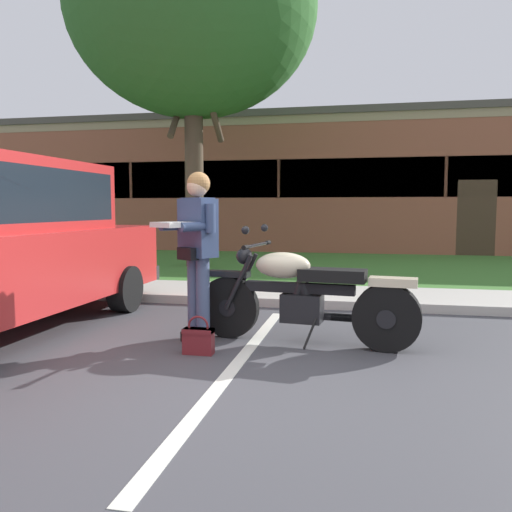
{
  "coord_description": "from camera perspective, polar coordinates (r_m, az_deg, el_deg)",
  "views": [
    {
      "loc": [
        0.98,
        -4.02,
        1.35
      ],
      "look_at": [
        -0.1,
        1.22,
        0.85
      ],
      "focal_mm": 36.27,
      "sensor_mm": 36.0,
      "label": 1
    }
  ],
  "objects": [
    {
      "name": "brick_building",
      "position": [
        20.87,
        5.07,
        7.37
      ],
      "size": [
        27.34,
        11.78,
        4.19
      ],
      "color": "#93513D",
      "rests_on": "ground"
    },
    {
      "name": "concrete_walk",
      "position": [
        7.94,
        4.38,
        -4.18
      ],
      "size": [
        60.0,
        1.5,
        0.08
      ],
      "primitive_type": "cube",
      "color": "#B7B2A8",
      "rests_on": "ground"
    },
    {
      "name": "hedge_center_left",
      "position": [
        15.47,
        14.47,
        2.58
      ],
      "size": [
        2.52,
        0.9,
        1.24
      ],
      "color": "#235623",
      "rests_on": "ground"
    },
    {
      "name": "curb_strip",
      "position": [
        7.1,
        3.5,
        -5.14
      ],
      "size": [
        60.0,
        0.2,
        0.12
      ],
      "primitive_type": "cube",
      "color": "#B7B2A8",
      "rests_on": "ground"
    },
    {
      "name": "motorcycle",
      "position": [
        5.13,
        6.31,
        -4.45
      ],
      "size": [
        2.24,
        0.82,
        1.18
      ],
      "color": "black",
      "rests_on": "ground"
    },
    {
      "name": "ground_plane",
      "position": [
        4.35,
        -2.05,
        -12.72
      ],
      "size": [
        140.0,
        140.0,
        0.0
      ],
      "primitive_type": "plane",
      "color": "#424247"
    },
    {
      "name": "shade_tree",
      "position": [
        12.29,
        -7.02,
        25.34
      ],
      "size": [
        5.34,
        5.34,
        7.85
      ],
      "color": "#4C3D2D",
      "rests_on": "ground"
    },
    {
      "name": "hedge_left",
      "position": [
        15.74,
        0.73,
        2.79
      ],
      "size": [
        3.09,
        0.9,
        1.24
      ],
      "color": "#235623",
      "rests_on": "ground"
    },
    {
      "name": "rider_person",
      "position": [
        5.18,
        -6.61,
        1.51
      ],
      "size": [
        0.61,
        0.67,
        1.7
      ],
      "color": "black",
      "rests_on": "ground"
    },
    {
      "name": "stall_stripe_1",
      "position": [
        4.55,
        -2.18,
        -11.86
      ],
      "size": [
        0.13,
        4.4,
        0.01
      ],
      "primitive_type": "cube",
      "rotation": [
        0.0,
        0.0,
        0.0
      ],
      "color": "silver",
      "rests_on": "ground"
    },
    {
      "name": "handbag",
      "position": [
        4.86,
        -6.37,
        -9.04
      ],
      "size": [
        0.28,
        0.13,
        0.36
      ],
      "color": "maroon",
      "rests_on": "ground"
    },
    {
      "name": "grass_lawn",
      "position": [
        11.95,
        6.86,
        -1.04
      ],
      "size": [
        60.0,
        6.65,
        0.06
      ],
      "primitive_type": "cube",
      "color": "#3D752D",
      "rests_on": "ground"
    }
  ]
}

